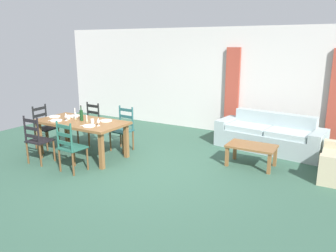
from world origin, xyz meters
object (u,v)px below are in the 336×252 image
Objects in this scene: wine_glass_near_right at (98,120)px; coffee_table at (252,148)px; coffee_cup_primary at (92,121)px; coffee_cup_secondary at (69,117)px; dining_chair_head_west at (45,127)px; dining_chair_near_right at (70,147)px; dining_chair_far_left at (90,124)px; wine_bottle at (81,115)px; dining_table at (81,125)px; dining_chair_near_left at (38,140)px; wine_glass_far_left at (75,113)px; couch at (270,137)px; dining_chair_far_right at (123,129)px; wine_glass_near_left at (66,115)px.

coffee_table is (2.63, 1.31, -0.51)m from wine_glass_near_right.
coffee_cup_secondary is (-0.69, 0.02, 0.00)m from coffee_cup_primary.
coffee_cup_secondary reaches higher than coffee_table.
dining_chair_head_west reaches higher than wine_glass_near_right.
dining_chair_near_right and dining_chair_far_left have the same top height.
dining_chair_far_left is at bearing 140.47° from wine_glass_near_right.
wine_bottle is 0.36m from coffee_cup_primary.
coffee_cup_secondary is (0.80, -0.02, 0.32)m from dining_chair_head_west.
dining_table is at bearing -0.74° from dining_chair_head_west.
dining_chair_near_left is at bearing -152.08° from coffee_table.
dining_chair_near_left is 1.07× the size of coffee_table.
dining_chair_far_left is 1.00× the size of dining_chair_head_west.
wine_glass_far_left is 0.18× the size of coffee_table.
dining_chair_near_right is at bearing 0.02° from dining_chair_near_left.
dining_chair_near_right is at bearing -145.04° from coffee_table.
dining_chair_near_right is 5.96× the size of wine_glass_near_right.
wine_glass_near_right is 0.07× the size of couch.
coffee_cup_secondary is (-0.94, 0.13, -0.07)m from wine_glass_near_right.
wine_glass_near_right is 0.95m from coffee_cup_secondary.
dining_chair_near_right is 0.80m from coffee_cup_primary.
dining_chair_head_west is at bearing -165.16° from coffee_table.
coffee_table is at bearing 6.83° from dining_chair_far_left.
coffee_cup_primary is (-0.12, 0.73, 0.32)m from dining_chair_near_right.
couch is (2.68, 2.53, -0.57)m from wine_glass_near_right.
wine_glass_far_left is (-0.79, -0.61, 0.38)m from dining_chair_far_right.
dining_chair_head_west is 1.52m from coffee_cup_primary.
dining_chair_near_right is at bearing -25.80° from dining_chair_head_west.
coffee_table is (2.77, 1.93, -0.12)m from dining_chair_near_right.
wine_glass_near_left is (-0.29, -0.13, 0.20)m from dining_table.
wine_glass_near_left is at bearing -171.58° from coffee_cup_primary.
coffee_cup_secondary is (-0.33, -0.04, -0.07)m from wine_bottle.
dining_table is 11.80× the size of wine_glass_far_left.
dining_chair_far_right is 5.96× the size of wine_glass_far_left.
wine_glass_far_left is 1.79× the size of coffee_cup_secondary.
dining_chair_far_right reaches higher than wine_glass_far_left.
coffee_cup_primary is at bearing -14.75° from wine_glass_far_left.
wine_glass_near_right is (0.61, -0.17, -0.01)m from wine_bottle.
dining_chair_near_right is 1.07× the size of coffee_table.
dining_chair_near_right is at bearing -49.91° from wine_glass_far_left.
wine_glass_far_left is at bearing 90.95° from wine_glass_near_left.
wine_glass_far_left is 0.66m from coffee_cup_primary.
wine_glass_near_left is at bearing 179.17° from wine_glass_near_right.
wine_glass_near_right is (0.14, 0.62, 0.38)m from dining_chair_near_right.
wine_glass_near_left is at bearing -144.86° from couch.
coffee_cup_primary is (0.34, -0.03, 0.13)m from dining_table.
dining_chair_far_right is at bearing 48.06° from wine_glass_near_left.
couch is at bearing 87.46° from coffee_table.
dining_table is 1.98× the size of dining_chair_head_west.
dining_chair_near_left reaches higher than coffee_cup_primary.
coffee_cup_secondary is at bearing -161.70° from coffee_table.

